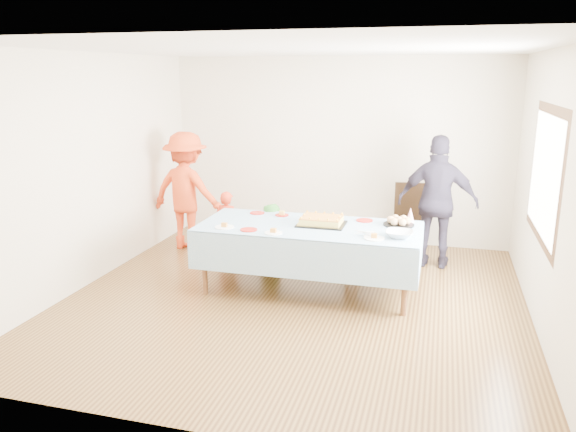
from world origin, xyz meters
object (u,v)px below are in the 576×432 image
at_px(birthday_cake, 322,221).
at_px(dining_chair, 409,215).
at_px(party_table, 309,230).
at_px(adult_left, 187,191).

xyz_separation_m(birthday_cake, dining_chair, (0.89, 1.69, -0.28)).
relative_size(party_table, birthday_cake, 4.67).
xyz_separation_m(party_table, birthday_cake, (0.13, 0.08, 0.10)).
relative_size(party_table, adult_left, 1.49).
distance_m(birthday_cake, dining_chair, 1.93).
bearing_deg(adult_left, dining_chair, -161.77).
relative_size(birthday_cake, dining_chair, 0.55).
relative_size(party_table, dining_chair, 2.55).
height_order(party_table, dining_chair, dining_chair).
distance_m(dining_chair, adult_left, 3.15).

